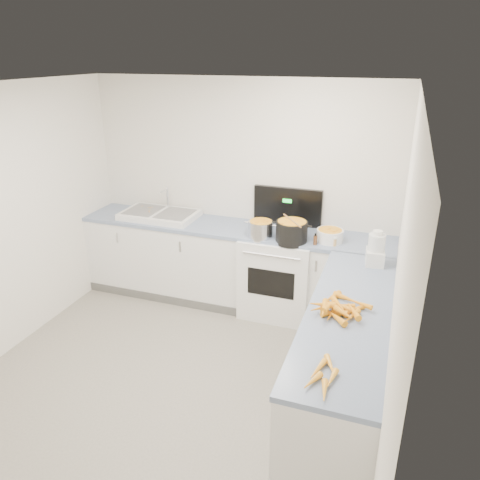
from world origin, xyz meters
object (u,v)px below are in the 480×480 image
(mixing_bowl, at_px, (330,236))
(extract_bottle, at_px, (315,240))
(black_pot, at_px, (292,232))
(food_processor, at_px, (376,250))
(steel_pot, at_px, (261,230))
(stove, at_px, (279,272))
(sink, at_px, (160,215))
(spice_jar, at_px, (334,242))

(mixing_bowl, distance_m, extract_bottle, 0.18)
(black_pot, height_order, food_processor, food_processor)
(extract_bottle, bearing_deg, steel_pot, 177.13)
(black_pot, bearing_deg, food_processor, -19.90)
(black_pot, xyz_separation_m, food_processor, (0.85, -0.31, 0.05))
(stove, bearing_deg, sink, 179.38)
(sink, height_order, steel_pot, sink)
(stove, xyz_separation_m, sink, (-1.45, 0.02, 0.50))
(sink, xyz_separation_m, extract_bottle, (1.86, -0.22, 0.01))
(sink, xyz_separation_m, mixing_bowl, (1.98, -0.08, 0.02))
(stove, height_order, spice_jar, stove)
(extract_bottle, height_order, spice_jar, extract_bottle)
(sink, xyz_separation_m, black_pot, (1.61, -0.19, 0.06))
(sink, bearing_deg, steel_pot, -8.26)
(stove, distance_m, steel_pot, 0.59)
(extract_bottle, bearing_deg, mixing_bowl, 48.99)
(black_pot, relative_size, spice_jar, 4.15)
(stove, distance_m, extract_bottle, 0.69)
(black_pot, xyz_separation_m, spice_jar, (0.43, 0.02, -0.06))
(sink, bearing_deg, food_processor, -11.45)
(sink, relative_size, food_processor, 2.64)
(sink, relative_size, steel_pot, 3.29)
(stove, height_order, mixing_bowl, stove)
(spice_jar, bearing_deg, sink, 175.07)
(black_pot, xyz_separation_m, mixing_bowl, (0.37, 0.12, -0.03))
(spice_jar, distance_m, food_processor, 0.53)
(mixing_bowl, bearing_deg, stove, 173.51)
(steel_pot, distance_m, mixing_bowl, 0.71)
(steel_pot, height_order, black_pot, black_pot)
(stove, height_order, extract_bottle, stove)
(black_pot, bearing_deg, extract_bottle, -5.39)
(stove, height_order, sink, stove)
(food_processor, bearing_deg, stove, 154.43)
(black_pot, distance_m, extract_bottle, 0.25)
(sink, distance_m, extract_bottle, 1.87)
(steel_pot, bearing_deg, black_pot, -0.95)
(extract_bottle, bearing_deg, spice_jar, 11.87)
(extract_bottle, bearing_deg, black_pot, 174.61)
(mixing_bowl, bearing_deg, steel_pot, -171.06)
(steel_pot, xyz_separation_m, spice_jar, (0.76, 0.01, -0.04))
(steel_pot, height_order, extract_bottle, steel_pot)
(mixing_bowl, bearing_deg, black_pot, -162.65)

